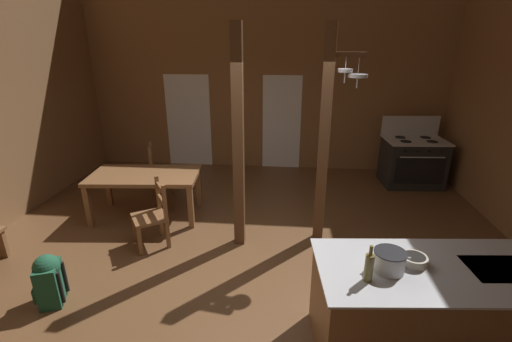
{
  "coord_description": "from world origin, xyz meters",
  "views": [
    {
      "loc": [
        0.53,
        -3.76,
        2.75
      ],
      "look_at": [
        0.14,
        0.43,
        1.19
      ],
      "focal_mm": 24.83,
      "sensor_mm": 36.0,
      "label": 1
    }
  ],
  "objects_px": {
    "dining_table": "(145,179)",
    "backpack": "(49,278)",
    "kitchen_island": "(434,310)",
    "ladderback_chair_by_post": "(153,215)",
    "mixing_bowl_on_counter": "(414,260)",
    "stove_range": "(412,161)",
    "bottle_tall_on_counter": "(369,267)",
    "stockpot_on_counter": "(389,261)",
    "ladderback_chair_near_window": "(160,170)"
  },
  "relations": [
    {
      "from": "ladderback_chair_by_post",
      "to": "bottle_tall_on_counter",
      "type": "relative_size",
      "value": 2.94
    },
    {
      "from": "ladderback_chair_near_window",
      "to": "stockpot_on_counter",
      "type": "distance_m",
      "value": 4.77
    },
    {
      "from": "ladderback_chair_by_post",
      "to": "stockpot_on_counter",
      "type": "height_order",
      "value": "stockpot_on_counter"
    },
    {
      "from": "kitchen_island",
      "to": "dining_table",
      "type": "relative_size",
      "value": 1.26
    },
    {
      "from": "stockpot_on_counter",
      "to": "ladderback_chair_near_window",
      "type": "bearing_deg",
      "value": 133.6
    },
    {
      "from": "stove_range",
      "to": "bottle_tall_on_counter",
      "type": "height_order",
      "value": "stove_range"
    },
    {
      "from": "stockpot_on_counter",
      "to": "backpack",
      "type": "bearing_deg",
      "value": 174.07
    },
    {
      "from": "backpack",
      "to": "mixing_bowl_on_counter",
      "type": "distance_m",
      "value": 3.74
    },
    {
      "from": "mixing_bowl_on_counter",
      "to": "stockpot_on_counter",
      "type": "bearing_deg",
      "value": -155.15
    },
    {
      "from": "mixing_bowl_on_counter",
      "to": "bottle_tall_on_counter",
      "type": "bearing_deg",
      "value": -149.28
    },
    {
      "from": "stove_range",
      "to": "mixing_bowl_on_counter",
      "type": "height_order",
      "value": "stove_range"
    },
    {
      "from": "ladderback_chair_by_post",
      "to": "bottle_tall_on_counter",
      "type": "height_order",
      "value": "bottle_tall_on_counter"
    },
    {
      "from": "dining_table",
      "to": "stockpot_on_counter",
      "type": "distance_m",
      "value": 4.02
    },
    {
      "from": "dining_table",
      "to": "stockpot_on_counter",
      "type": "relative_size",
      "value": 5.18
    },
    {
      "from": "kitchen_island",
      "to": "ladderback_chair_by_post",
      "type": "relative_size",
      "value": 2.35
    },
    {
      "from": "mixing_bowl_on_counter",
      "to": "bottle_tall_on_counter",
      "type": "height_order",
      "value": "bottle_tall_on_counter"
    },
    {
      "from": "backpack",
      "to": "mixing_bowl_on_counter",
      "type": "bearing_deg",
      "value": -3.78
    },
    {
      "from": "backpack",
      "to": "dining_table",
      "type": "bearing_deg",
      "value": 82.57
    },
    {
      "from": "stockpot_on_counter",
      "to": "mixing_bowl_on_counter",
      "type": "distance_m",
      "value": 0.27
    },
    {
      "from": "stove_range",
      "to": "dining_table",
      "type": "bearing_deg",
      "value": -158.99
    },
    {
      "from": "bottle_tall_on_counter",
      "to": "dining_table",
      "type": "bearing_deg",
      "value": 138.38
    },
    {
      "from": "ladderback_chair_near_window",
      "to": "bottle_tall_on_counter",
      "type": "height_order",
      "value": "bottle_tall_on_counter"
    },
    {
      "from": "backpack",
      "to": "stockpot_on_counter",
      "type": "bearing_deg",
      "value": -5.93
    },
    {
      "from": "ladderback_chair_near_window",
      "to": "mixing_bowl_on_counter",
      "type": "height_order",
      "value": "mixing_bowl_on_counter"
    },
    {
      "from": "ladderback_chair_by_post",
      "to": "stockpot_on_counter",
      "type": "xyz_separation_m",
      "value": [
        2.73,
        -1.64,
        0.55
      ]
    },
    {
      "from": "kitchen_island",
      "to": "stove_range",
      "type": "distance_m",
      "value": 4.36
    },
    {
      "from": "dining_table",
      "to": "bottle_tall_on_counter",
      "type": "height_order",
      "value": "bottle_tall_on_counter"
    },
    {
      "from": "stove_range",
      "to": "mixing_bowl_on_counter",
      "type": "distance_m",
      "value": 4.42
    },
    {
      "from": "dining_table",
      "to": "ladderback_chair_near_window",
      "type": "height_order",
      "value": "ladderback_chair_near_window"
    },
    {
      "from": "kitchen_island",
      "to": "dining_table",
      "type": "height_order",
      "value": "kitchen_island"
    },
    {
      "from": "ladderback_chair_near_window",
      "to": "mixing_bowl_on_counter",
      "type": "relative_size",
      "value": 4.2
    },
    {
      "from": "stockpot_on_counter",
      "to": "mixing_bowl_on_counter",
      "type": "xyz_separation_m",
      "value": [
        0.24,
        0.11,
        -0.05
      ]
    },
    {
      "from": "ladderback_chair_near_window",
      "to": "ladderback_chair_by_post",
      "type": "height_order",
      "value": "same"
    },
    {
      "from": "backpack",
      "to": "bottle_tall_on_counter",
      "type": "relative_size",
      "value": 1.84
    },
    {
      "from": "backpack",
      "to": "stockpot_on_counter",
      "type": "height_order",
      "value": "stockpot_on_counter"
    },
    {
      "from": "dining_table",
      "to": "stove_range",
      "type": "bearing_deg",
      "value": 21.01
    },
    {
      "from": "stockpot_on_counter",
      "to": "mixing_bowl_on_counter",
      "type": "relative_size",
      "value": 1.51
    },
    {
      "from": "dining_table",
      "to": "ladderback_chair_by_post",
      "type": "height_order",
      "value": "ladderback_chair_by_post"
    },
    {
      "from": "kitchen_island",
      "to": "ladderback_chair_near_window",
      "type": "relative_size",
      "value": 2.35
    },
    {
      "from": "ladderback_chair_by_post",
      "to": "mixing_bowl_on_counter",
      "type": "xyz_separation_m",
      "value": [
        2.97,
        -1.52,
        0.5
      ]
    },
    {
      "from": "backpack",
      "to": "mixing_bowl_on_counter",
      "type": "relative_size",
      "value": 2.64
    },
    {
      "from": "stove_range",
      "to": "bottle_tall_on_counter",
      "type": "distance_m",
      "value": 4.83
    },
    {
      "from": "dining_table",
      "to": "mixing_bowl_on_counter",
      "type": "bearing_deg",
      "value": -34.75
    },
    {
      "from": "dining_table",
      "to": "backpack",
      "type": "distance_m",
      "value": 2.16
    },
    {
      "from": "stove_range",
      "to": "backpack",
      "type": "xyz_separation_m",
      "value": [
        -5.03,
        -3.94,
        -0.17
      ]
    },
    {
      "from": "stove_range",
      "to": "stockpot_on_counter",
      "type": "distance_m",
      "value": 4.61
    },
    {
      "from": "stockpot_on_counter",
      "to": "bottle_tall_on_counter",
      "type": "distance_m",
      "value": 0.26
    },
    {
      "from": "kitchen_island",
      "to": "backpack",
      "type": "height_order",
      "value": "kitchen_island"
    },
    {
      "from": "kitchen_island",
      "to": "ladderback_chair_near_window",
      "type": "xyz_separation_m",
      "value": [
        -3.75,
        3.36,
        -0.0
      ]
    },
    {
      "from": "mixing_bowl_on_counter",
      "to": "bottle_tall_on_counter",
      "type": "relative_size",
      "value": 0.7
    }
  ]
}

